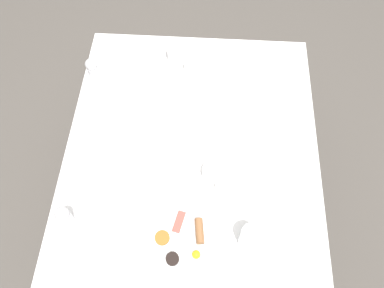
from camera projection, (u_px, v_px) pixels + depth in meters
ground_plane at (192, 205)px, 2.17m from camera, size 8.00×8.00×0.00m
table at (192, 153)px, 1.59m from camera, size 1.04×1.21×0.71m
breakfast_plate at (183, 242)px, 1.34m from camera, size 0.28×0.28×0.04m
teapot_near at (180, 53)px, 1.72m from camera, size 0.11×0.18×0.12m
teacup_with_saucer_left at (214, 173)px, 1.45m from camera, size 0.13×0.13×0.06m
water_glass_tall at (127, 168)px, 1.45m from camera, size 0.08×0.08×0.09m
water_glass_short at (251, 238)px, 1.31m from camera, size 0.08×0.08×0.11m
pepper_grinder at (92, 69)px, 1.66m from camera, size 0.05×0.05×0.11m
salt_grinder at (64, 216)px, 1.34m from camera, size 0.05×0.05×0.11m
fork_by_plate at (94, 257)px, 1.33m from camera, size 0.16×0.02×0.00m
knife_by_plate at (187, 133)px, 1.57m from camera, size 0.18×0.12×0.00m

